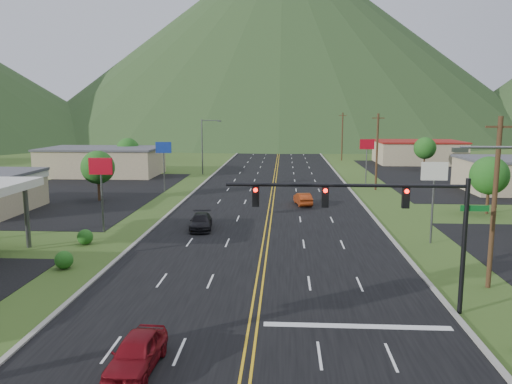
# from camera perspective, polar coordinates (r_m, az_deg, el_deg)

# --- Properties ---
(traffic_signal) EXTENTS (13.10, 0.43, 7.00)m
(traffic_signal) POSITION_cam_1_polar(r_m,az_deg,el_deg) (25.85, 14.48, -2.08)
(traffic_signal) COLOR black
(traffic_signal) RESTS_ON ground
(streetlight_west) EXTENTS (3.28, 0.25, 9.00)m
(streetlight_west) POSITION_cam_1_polar(r_m,az_deg,el_deg) (82.09, -5.95, 5.61)
(streetlight_west) COLOR #59595E
(streetlight_west) RESTS_ON ground
(building_west_far) EXTENTS (18.40, 11.40, 4.50)m
(building_west_far) POSITION_cam_1_polar(r_m,az_deg,el_deg) (84.57, -17.14, 3.37)
(building_west_far) COLOR #C4AF88
(building_west_far) RESTS_ON ground
(building_east_far) EXTENTS (16.40, 12.40, 4.50)m
(building_east_far) POSITION_cam_1_polar(r_m,az_deg,el_deg) (104.62, 18.03, 4.37)
(building_east_far) COLOR #C4AF88
(building_east_far) RESTS_ON ground
(pole_sign_west_a) EXTENTS (2.00, 0.18, 6.40)m
(pole_sign_west_a) POSITION_cam_1_polar(r_m,az_deg,el_deg) (44.00, -17.30, 1.99)
(pole_sign_west_a) COLOR #59595E
(pole_sign_west_a) RESTS_ON ground
(pole_sign_west_b) EXTENTS (2.00, 0.18, 6.40)m
(pole_sign_west_b) POSITION_cam_1_polar(r_m,az_deg,el_deg) (64.95, -10.52, 4.45)
(pole_sign_west_b) COLOR #59595E
(pole_sign_west_b) RESTS_ON ground
(pole_sign_east_a) EXTENTS (2.00, 0.18, 6.40)m
(pole_sign_east_a) POSITION_cam_1_polar(r_m,az_deg,el_deg) (40.89, 19.68, 1.35)
(pole_sign_east_a) COLOR #59595E
(pole_sign_east_a) RESTS_ON ground
(pole_sign_east_b) EXTENTS (2.00, 0.18, 6.40)m
(pole_sign_east_b) POSITION_cam_1_polar(r_m,az_deg,el_deg) (72.00, 12.56, 4.84)
(pole_sign_east_b) COLOR #59595E
(pole_sign_east_b) RESTS_ON ground
(tree_west_a) EXTENTS (3.84, 3.84, 5.82)m
(tree_west_a) POSITION_cam_1_polar(r_m,az_deg,el_deg) (60.18, -17.63, 2.70)
(tree_west_a) COLOR #382314
(tree_west_a) RESTS_ON ground
(tree_west_b) EXTENTS (3.84, 3.84, 5.82)m
(tree_west_b) POSITION_cam_1_polar(r_m,az_deg,el_deg) (87.22, -14.43, 4.73)
(tree_west_b) COLOR #382314
(tree_west_b) RESTS_ON ground
(tree_east_a) EXTENTS (3.84, 3.84, 5.82)m
(tree_east_a) POSITION_cam_1_polar(r_m,az_deg,el_deg) (55.24, 25.12, 1.71)
(tree_east_a) COLOR #382314
(tree_east_a) RESTS_ON ground
(tree_east_b) EXTENTS (3.84, 3.84, 5.82)m
(tree_east_b) POSITION_cam_1_polar(r_m,az_deg,el_deg) (92.42, 18.75, 4.77)
(tree_east_b) COLOR #382314
(tree_east_b) RESTS_ON ground
(utility_pole_a) EXTENTS (1.60, 0.28, 10.00)m
(utility_pole_a) POSITION_cam_1_polar(r_m,az_deg,el_deg) (31.71, 25.59, -1.02)
(utility_pole_a) COLOR #382314
(utility_pole_a) RESTS_ON ground
(utility_pole_b) EXTENTS (1.60, 0.28, 10.00)m
(utility_pole_b) POSITION_cam_1_polar(r_m,az_deg,el_deg) (67.16, 13.66, 4.56)
(utility_pole_b) COLOR #382314
(utility_pole_b) RESTS_ON ground
(utility_pole_c) EXTENTS (1.60, 0.28, 10.00)m
(utility_pole_c) POSITION_cam_1_polar(r_m,az_deg,el_deg) (106.68, 9.83, 6.32)
(utility_pole_c) COLOR #382314
(utility_pole_c) RESTS_ON ground
(utility_pole_d) EXTENTS (1.60, 0.28, 10.00)m
(utility_pole_d) POSITION_cam_1_polar(r_m,az_deg,el_deg) (146.46, 8.06, 7.11)
(utility_pole_d) COLOR #382314
(utility_pole_d) RESTS_ON ground
(mountain_n) EXTENTS (220.00, 220.00, 85.00)m
(mountain_n) POSITION_cam_1_polar(r_m,az_deg,el_deg) (233.12, 3.03, 17.14)
(mountain_n) COLOR #1D3216
(mountain_n) RESTS_ON ground
(car_red_near) EXTENTS (1.87, 4.22, 1.41)m
(car_red_near) POSITION_cam_1_polar(r_m,az_deg,el_deg) (21.44, -13.48, -17.52)
(car_red_near) COLOR maroon
(car_red_near) RESTS_ON ground
(car_dark_mid) EXTENTS (2.31, 4.72, 1.32)m
(car_dark_mid) POSITION_cam_1_polar(r_m,az_deg,el_deg) (44.01, -6.30, -3.45)
(car_dark_mid) COLOR black
(car_dark_mid) RESTS_ON ground
(car_red_far) EXTENTS (2.09, 4.26, 1.34)m
(car_red_far) POSITION_cam_1_polar(r_m,az_deg,el_deg) (55.31, 5.39, -0.82)
(car_red_far) COLOR maroon
(car_red_far) RESTS_ON ground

